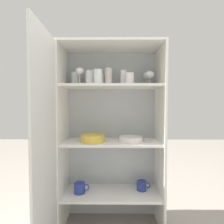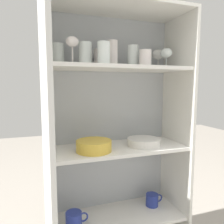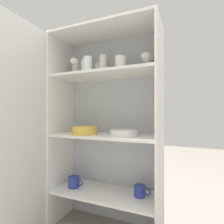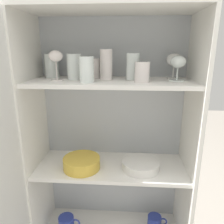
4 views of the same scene
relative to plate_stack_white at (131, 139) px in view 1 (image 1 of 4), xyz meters
name	(u,v)px [view 1 (image 1 of 4)]	position (x,y,z in m)	size (l,w,h in m)	color
cupboard_back_panel	(112,135)	(-0.16, 0.19, 0.01)	(0.85, 0.02, 1.53)	#B2B7BC
cupboard_side_left	(63,138)	(-0.58, 0.03, 0.01)	(0.02, 0.35, 1.53)	white
cupboard_side_right	(160,138)	(0.25, 0.03, 0.01)	(0.02, 0.35, 1.53)	white
cupboard_top_panel	(111,46)	(-0.16, 0.03, 0.78)	(0.85, 0.35, 0.02)	white
shelf_board_lower	(111,193)	(-0.16, 0.03, -0.48)	(0.81, 0.32, 0.02)	white
shelf_board_middle	(111,142)	(-0.16, 0.03, -0.03)	(0.81, 0.32, 0.02)	white
shelf_board_upper	(111,87)	(-0.16, 0.03, 0.44)	(0.81, 0.32, 0.02)	white
cupboard_door	(45,149)	(-0.58, -0.36, 0.01)	(0.03, 0.42, 1.53)	silver
tumbler_glass_0	(102,80)	(-0.25, 0.09, 0.51)	(0.07, 0.07, 0.10)	silver
tumbler_glass_1	(130,79)	(-0.01, -0.03, 0.50)	(0.07, 0.07, 0.09)	silver
tumbler_glass_2	(90,78)	(-0.35, 0.04, 0.52)	(0.07, 0.07, 0.13)	white
tumbler_glass_3	(109,77)	(-0.19, 0.05, 0.53)	(0.06, 0.06, 0.15)	silver
tumbler_glass_4	(124,78)	(-0.05, 0.05, 0.52)	(0.07, 0.07, 0.13)	white
tumbler_glass_5	(98,77)	(-0.27, -0.05, 0.51)	(0.07, 0.07, 0.12)	white
tumbler_glass_6	(75,80)	(-0.49, 0.12, 0.52)	(0.07, 0.07, 0.13)	white
wine_glass_0	(147,76)	(0.16, 0.12, 0.55)	(0.08, 0.08, 0.13)	white
wine_glass_1	(150,76)	(0.16, 0.02, 0.54)	(0.07, 0.07, 0.12)	white
wine_glass_2	(80,72)	(-0.43, 0.00, 0.56)	(0.07, 0.07, 0.14)	silver
plate_stack_white	(131,139)	(0.00, 0.00, 0.00)	(0.20, 0.20, 0.04)	silver
mixing_bowl_large	(93,138)	(-0.32, -0.02, 0.01)	(0.20, 0.20, 0.06)	gold
coffee_mug_primary	(80,188)	(-0.44, 0.01, -0.42)	(0.13, 0.09, 0.09)	#283893
coffee_mug_extra_1	(142,186)	(0.11, 0.06, -0.43)	(0.12, 0.08, 0.08)	#283893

